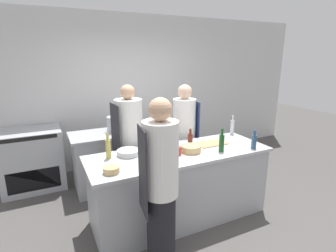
% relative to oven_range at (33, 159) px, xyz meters
% --- Properties ---
extents(ground_plane, '(16.00, 16.00, 0.00)m').
position_rel_oven_range_xyz_m(ground_plane, '(1.71, -1.74, -0.48)').
color(ground_plane, '#4C4947').
extents(wall_back, '(8.00, 0.06, 2.80)m').
position_rel_oven_range_xyz_m(wall_back, '(1.71, 0.39, 0.92)').
color(wall_back, silver).
rests_on(wall_back, ground_plane).
extents(prep_counter, '(2.30, 0.81, 0.91)m').
position_rel_oven_range_xyz_m(prep_counter, '(1.71, -1.74, -0.02)').
color(prep_counter, '#A8AAAF').
rests_on(prep_counter, ground_plane).
extents(pass_counter, '(1.93, 0.64, 0.91)m').
position_rel_oven_range_xyz_m(pass_counter, '(1.49, -0.51, -0.02)').
color(pass_counter, '#A8AAAF').
rests_on(pass_counter, ground_plane).
extents(oven_range, '(0.91, 0.68, 0.95)m').
position_rel_oven_range_xyz_m(oven_range, '(0.00, 0.00, 0.00)').
color(oven_range, '#A8AAAF').
rests_on(oven_range, ground_plane).
extents(chef_at_prep_near, '(0.36, 0.35, 1.72)m').
position_rel_oven_range_xyz_m(chef_at_prep_near, '(1.15, -2.37, 0.39)').
color(chef_at_prep_near, black).
rests_on(chef_at_prep_near, ground_plane).
extents(chef_at_stove, '(0.38, 0.37, 1.65)m').
position_rel_oven_range_xyz_m(chef_at_stove, '(2.15, -1.06, 0.35)').
color(chef_at_stove, black).
rests_on(chef_at_stove, ground_plane).
extents(chef_at_pass_far, '(0.40, 0.38, 1.69)m').
position_rel_oven_range_xyz_m(chef_at_pass_far, '(1.28, -1.04, 0.37)').
color(chef_at_pass_far, black).
rests_on(chef_at_pass_far, ground_plane).
extents(bottle_olive_oil, '(0.06, 0.06, 0.29)m').
position_rel_oven_range_xyz_m(bottle_olive_oil, '(2.79, -1.40, 0.55)').
color(bottle_olive_oil, silver).
rests_on(bottle_olive_oil, prep_counter).
extents(bottle_vinegar, '(0.07, 0.07, 0.25)m').
position_rel_oven_range_xyz_m(bottle_vinegar, '(2.62, -2.04, 0.53)').
color(bottle_vinegar, '#2D5175').
rests_on(bottle_vinegar, prep_counter).
extents(bottle_wine, '(0.06, 0.06, 0.25)m').
position_rel_oven_range_xyz_m(bottle_wine, '(1.91, -1.63, 0.53)').
color(bottle_wine, '#5B2319').
rests_on(bottle_wine, prep_counter).
extents(bottle_cooking_oil, '(0.06, 0.06, 0.30)m').
position_rel_oven_range_xyz_m(bottle_cooking_oil, '(2.18, -1.94, 0.55)').
color(bottle_cooking_oil, '#19471E').
rests_on(bottle_cooking_oil, prep_counter).
extents(bottle_sauce, '(0.08, 0.08, 0.22)m').
position_rel_oven_range_xyz_m(bottle_sauce, '(1.18, -1.99, 0.52)').
color(bottle_sauce, black).
rests_on(bottle_sauce, prep_counter).
extents(bottle_water, '(0.06, 0.06, 0.31)m').
position_rel_oven_range_xyz_m(bottle_water, '(0.87, -1.55, 0.55)').
color(bottle_water, '#B2A84C').
rests_on(bottle_water, prep_counter).
extents(bowl_mixing_large, '(0.27, 0.27, 0.07)m').
position_rel_oven_range_xyz_m(bowl_mixing_large, '(1.10, -1.55, 0.46)').
color(bowl_mixing_large, '#B7BABC').
rests_on(bowl_mixing_large, prep_counter).
extents(bowl_prep_small, '(0.17, 0.17, 0.07)m').
position_rel_oven_range_xyz_m(bowl_prep_small, '(0.80, -1.95, 0.46)').
color(bowl_prep_small, tan).
rests_on(bowl_prep_small, prep_counter).
extents(bowl_ceramic_blue, '(0.23, 0.23, 0.07)m').
position_rel_oven_range_xyz_m(bowl_ceramic_blue, '(1.64, -1.50, 0.47)').
color(bowl_ceramic_blue, tan).
rests_on(bowl_ceramic_blue, prep_counter).
extents(bowl_wooden_salad, '(0.24, 0.24, 0.08)m').
position_rel_oven_range_xyz_m(bowl_wooden_salad, '(1.84, -1.79, 0.47)').
color(bowl_wooden_salad, tan).
rests_on(bowl_wooden_salad, prep_counter).
extents(cup, '(0.08, 0.08, 0.10)m').
position_rel_oven_range_xyz_m(cup, '(1.65, -1.81, 0.48)').
color(cup, '#B2382D').
rests_on(cup, prep_counter).
extents(cutting_board, '(0.40, 0.24, 0.01)m').
position_rel_oven_range_xyz_m(cutting_board, '(2.24, -1.64, 0.44)').
color(cutting_board, tan).
rests_on(cutting_board, prep_counter).
extents(stockpot, '(0.26, 0.26, 0.24)m').
position_rel_oven_range_xyz_m(stockpot, '(1.23, -0.49, 0.55)').
color(stockpot, '#A8AAAF').
rests_on(stockpot, pass_counter).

